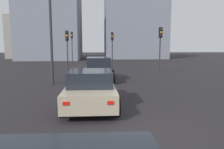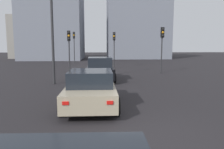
{
  "view_description": "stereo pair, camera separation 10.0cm",
  "coord_description": "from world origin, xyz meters",
  "px_view_note": "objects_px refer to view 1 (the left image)",
  "views": [
    {
      "loc": [
        -5.54,
        1.5,
        2.42
      ],
      "look_at": [
        2.16,
        0.98,
        1.4
      ],
      "focal_mm": 34.19,
      "sensor_mm": 36.0,
      "label": 1
    },
    {
      "loc": [
        -5.55,
        1.4,
        2.42
      ],
      "look_at": [
        2.16,
        0.98,
        1.4
      ],
      "focal_mm": 34.19,
      "sensor_mm": 36.0,
      "label": 2
    }
  ],
  "objects_px": {
    "traffic_light_far_right": "(72,41)",
    "street_lamp_kerbside": "(50,9)",
    "traffic_light_near_left": "(67,43)",
    "traffic_light_far_left": "(160,40)",
    "car_black_right_lead": "(98,69)",
    "car_beige_right_second": "(91,89)",
    "traffic_light_near_right": "(112,42)"
  },
  "relations": [
    {
      "from": "traffic_light_far_right",
      "to": "street_lamp_kerbside",
      "type": "relative_size",
      "value": 0.54
    },
    {
      "from": "traffic_light_near_left",
      "to": "traffic_light_far_left",
      "type": "relative_size",
      "value": 0.93
    },
    {
      "from": "car_black_right_lead",
      "to": "street_lamp_kerbside",
      "type": "height_order",
      "value": "street_lamp_kerbside"
    },
    {
      "from": "traffic_light_far_left",
      "to": "traffic_light_near_left",
      "type": "bearing_deg",
      "value": -101.16
    },
    {
      "from": "traffic_light_far_right",
      "to": "car_beige_right_second",
      "type": "bearing_deg",
      "value": 5.25
    },
    {
      "from": "car_black_right_lead",
      "to": "traffic_light_near_left",
      "type": "height_order",
      "value": "traffic_light_near_left"
    },
    {
      "from": "street_lamp_kerbside",
      "to": "traffic_light_near_left",
      "type": "bearing_deg",
      "value": -1.99
    },
    {
      "from": "car_beige_right_second",
      "to": "car_black_right_lead",
      "type": "bearing_deg",
      "value": -2.7
    },
    {
      "from": "traffic_light_near_left",
      "to": "street_lamp_kerbside",
      "type": "relative_size",
      "value": 0.47
    },
    {
      "from": "traffic_light_near_right",
      "to": "car_beige_right_second",
      "type": "bearing_deg",
      "value": -0.11
    },
    {
      "from": "car_black_right_lead",
      "to": "traffic_light_far_left",
      "type": "distance_m",
      "value": 6.83
    },
    {
      "from": "traffic_light_near_right",
      "to": "traffic_light_far_left",
      "type": "xyz_separation_m",
      "value": [
        -5.08,
        -3.92,
        0.07
      ]
    },
    {
      "from": "traffic_light_near_right",
      "to": "traffic_light_far_left",
      "type": "height_order",
      "value": "traffic_light_far_left"
    },
    {
      "from": "traffic_light_near_right",
      "to": "traffic_light_far_left",
      "type": "distance_m",
      "value": 6.41
    },
    {
      "from": "car_black_right_lead",
      "to": "traffic_light_near_right",
      "type": "height_order",
      "value": "traffic_light_near_right"
    },
    {
      "from": "car_black_right_lead",
      "to": "street_lamp_kerbside",
      "type": "bearing_deg",
      "value": 115.23
    },
    {
      "from": "street_lamp_kerbside",
      "to": "traffic_light_far_right",
      "type": "bearing_deg",
      "value": 2.16
    },
    {
      "from": "traffic_light_near_left",
      "to": "traffic_light_far_left",
      "type": "bearing_deg",
      "value": 79.5
    },
    {
      "from": "car_beige_right_second",
      "to": "traffic_light_far_left",
      "type": "height_order",
      "value": "traffic_light_far_left"
    },
    {
      "from": "car_beige_right_second",
      "to": "traffic_light_far_right",
      "type": "height_order",
      "value": "traffic_light_far_right"
    },
    {
      "from": "car_black_right_lead",
      "to": "traffic_light_far_right",
      "type": "distance_m",
      "value": 15.2
    },
    {
      "from": "car_beige_right_second",
      "to": "traffic_light_near_left",
      "type": "bearing_deg",
      "value": 12.68
    },
    {
      "from": "car_black_right_lead",
      "to": "car_beige_right_second",
      "type": "xyz_separation_m",
      "value": [
        -6.72,
        0.34,
        -0.07
      ]
    },
    {
      "from": "traffic_light_near_left",
      "to": "traffic_light_far_right",
      "type": "height_order",
      "value": "traffic_light_far_right"
    },
    {
      "from": "traffic_light_near_left",
      "to": "traffic_light_near_right",
      "type": "distance_m",
      "value": 6.14
    },
    {
      "from": "car_beige_right_second",
      "to": "traffic_light_near_left",
      "type": "height_order",
      "value": "traffic_light_near_left"
    },
    {
      "from": "car_black_right_lead",
      "to": "street_lamp_kerbside",
      "type": "distance_m",
      "value": 5.13
    },
    {
      "from": "traffic_light_near_left",
      "to": "traffic_light_far_left",
      "type": "xyz_separation_m",
      "value": [
        -0.72,
        -8.24,
        0.19
      ]
    },
    {
      "from": "traffic_light_far_left",
      "to": "traffic_light_far_right",
      "type": "xyz_separation_m",
      "value": [
        11.14,
        9.04,
        0.2
      ]
    },
    {
      "from": "car_black_right_lead",
      "to": "street_lamp_kerbside",
      "type": "relative_size",
      "value": 0.56
    },
    {
      "from": "traffic_light_near_left",
      "to": "traffic_light_far_left",
      "type": "distance_m",
      "value": 8.27
    },
    {
      "from": "traffic_light_far_left",
      "to": "car_black_right_lead",
      "type": "bearing_deg",
      "value": -63.99
    }
  ]
}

